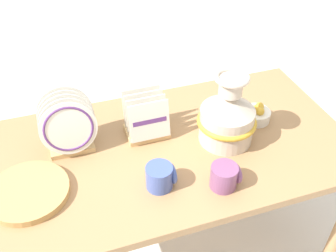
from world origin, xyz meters
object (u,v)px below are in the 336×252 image
object	(u,v)px
wicker_charger_stack	(29,192)
fruit_bowl	(256,114)
dish_rack_round_plates	(68,126)
dish_rack_square_plates	(146,121)
mug_plum_glaze	(225,176)
ceramic_vase	(227,115)
mug_cobalt_glaze	(161,177)

from	to	relation	value
wicker_charger_stack	fruit_bowl	distance (m)	0.99
dish_rack_round_plates	dish_rack_square_plates	xyz separation A→B (m)	(0.31, -0.01, -0.04)
mug_plum_glaze	fruit_bowl	size ratio (longest dim) A/B	0.87
fruit_bowl	ceramic_vase	bearing A→B (deg)	-158.48
dish_rack_round_plates	mug_cobalt_glaze	size ratio (longest dim) A/B	2.26
ceramic_vase	wicker_charger_stack	xyz separation A→B (m)	(-0.79, -0.06, -0.11)
ceramic_vase	mug_cobalt_glaze	distance (m)	0.38
mug_plum_glaze	dish_rack_square_plates	bearing A→B (deg)	116.73
wicker_charger_stack	mug_cobalt_glaze	bearing A→B (deg)	-13.19
ceramic_vase	mug_cobalt_glaze	world-z (taller)	ceramic_vase
wicker_charger_stack	dish_rack_square_plates	bearing A→B (deg)	21.28
dish_rack_square_plates	wicker_charger_stack	bearing A→B (deg)	-158.72
dish_rack_round_plates	wicker_charger_stack	distance (m)	0.29
dish_rack_square_plates	wicker_charger_stack	distance (m)	0.53
ceramic_vase	dish_rack_square_plates	distance (m)	0.33
ceramic_vase	mug_plum_glaze	world-z (taller)	ceramic_vase
dish_rack_round_plates	mug_plum_glaze	bearing A→B (deg)	-37.53
mug_cobalt_glaze	dish_rack_square_plates	bearing A→B (deg)	83.75
dish_rack_square_plates	wicker_charger_stack	size ratio (longest dim) A/B	0.65
ceramic_vase	mug_cobalt_glaze	xyz separation A→B (m)	(-0.33, -0.16, -0.08)
mug_plum_glaze	fruit_bowl	bearing A→B (deg)	46.22
ceramic_vase	fruit_bowl	world-z (taller)	ceramic_vase
fruit_bowl	dish_rack_square_plates	bearing A→B (deg)	172.30
dish_rack_round_plates	mug_cobalt_glaze	xyz separation A→B (m)	(0.28, -0.31, -0.06)
ceramic_vase	wicker_charger_stack	bearing A→B (deg)	-176.03
wicker_charger_stack	mug_cobalt_glaze	xyz separation A→B (m)	(0.46, -0.11, 0.03)
ceramic_vase	wicker_charger_stack	size ratio (longest dim) A/B	1.07
fruit_bowl	mug_cobalt_glaze	bearing A→B (deg)	-155.48
ceramic_vase	fruit_bowl	size ratio (longest dim) A/B	2.51
dish_rack_round_plates	fruit_bowl	distance (m)	0.80
dish_rack_round_plates	mug_plum_glaze	xyz separation A→B (m)	(0.50, -0.38, -0.06)
ceramic_vase	mug_plum_glaze	bearing A→B (deg)	-115.44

